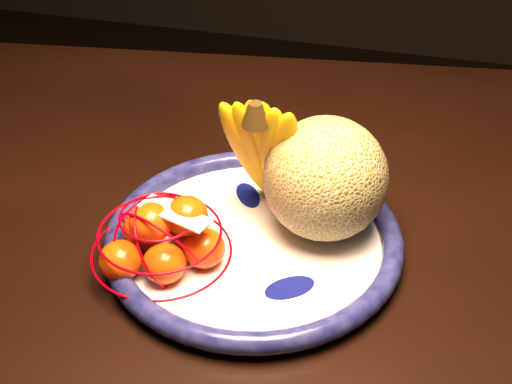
% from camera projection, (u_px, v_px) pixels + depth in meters
% --- Properties ---
extents(dining_table, '(1.73, 1.17, 0.81)m').
position_uv_depth(dining_table, '(263.00, 316.00, 0.81)').
color(dining_table, black).
rests_on(dining_table, ground).
extents(fruit_bowl, '(0.32, 0.32, 0.03)m').
position_uv_depth(fruit_bowl, '(254.00, 240.00, 0.77)').
color(fruit_bowl, white).
rests_on(fruit_bowl, dining_table).
extents(cantaloupe, '(0.13, 0.13, 0.13)m').
position_uv_depth(cantaloupe, '(325.00, 178.00, 0.75)').
color(cantaloupe, olive).
rests_on(cantaloupe, fruit_bowl).
extents(banana_bunch, '(0.11, 0.10, 0.17)m').
position_uv_depth(banana_bunch, '(264.00, 147.00, 0.76)').
color(banana_bunch, '#EEBD00').
rests_on(banana_bunch, fruit_bowl).
extents(mandarin_bag, '(0.19, 0.19, 0.09)m').
position_uv_depth(mandarin_bag, '(164.00, 239.00, 0.73)').
color(mandarin_bag, '#FF4702').
rests_on(mandarin_bag, fruit_bowl).
extents(price_tag, '(0.08, 0.04, 0.01)m').
position_uv_depth(price_tag, '(175.00, 213.00, 0.70)').
color(price_tag, white).
rests_on(price_tag, mandarin_bag).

